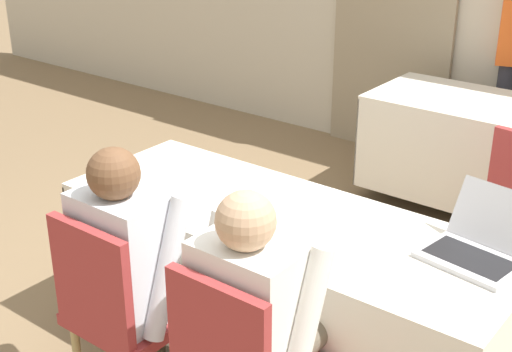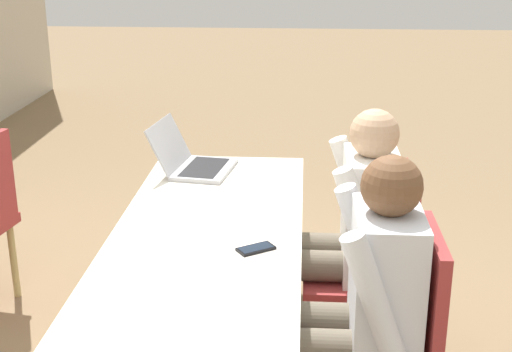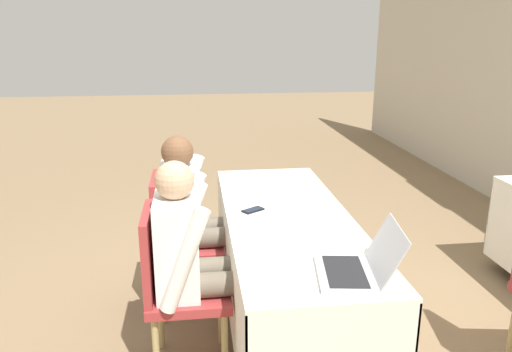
{
  "view_description": "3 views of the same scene",
  "coord_description": "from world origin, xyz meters",
  "px_view_note": "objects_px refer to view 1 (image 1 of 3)",
  "views": [
    {
      "loc": [
        1.56,
        -2.21,
        2.11
      ],
      "look_at": [
        0.0,
        -0.19,
        0.99
      ],
      "focal_mm": 50.0,
      "sensor_mm": 36.0,
      "label": 1
    },
    {
      "loc": [
        -2.45,
        -0.36,
        1.84
      ],
      "look_at": [
        0.0,
        -0.19,
        0.99
      ],
      "focal_mm": 50.0,
      "sensor_mm": 36.0,
      "label": 2
    },
    {
      "loc": [
        2.73,
        -0.54,
        1.8
      ],
      "look_at": [
        0.0,
        -0.19,
        0.99
      ],
      "focal_mm": 35.0,
      "sensor_mm": 36.0,
      "label": 3
    }
  ],
  "objects_px": {
    "laptop": "(478,247)",
    "cell_phone": "(236,225)",
    "person_checkered_shirt": "(137,262)",
    "chair_near_left": "(120,308)",
    "person_white_shirt": "(260,317)"
  },
  "relations": [
    {
      "from": "laptop",
      "to": "cell_phone",
      "type": "distance_m",
      "value": 0.96
    },
    {
      "from": "laptop",
      "to": "person_checkered_shirt",
      "type": "bearing_deg",
      "value": -137.78
    },
    {
      "from": "laptop",
      "to": "person_checkered_shirt",
      "type": "relative_size",
      "value": 0.34
    },
    {
      "from": "chair_near_left",
      "to": "person_checkered_shirt",
      "type": "distance_m",
      "value": 0.19
    },
    {
      "from": "person_checkered_shirt",
      "to": "cell_phone",
      "type": "bearing_deg",
      "value": -119.51
    },
    {
      "from": "chair_near_left",
      "to": "person_checkered_shirt",
      "type": "bearing_deg",
      "value": -90.0
    },
    {
      "from": "chair_near_left",
      "to": "person_white_shirt",
      "type": "height_order",
      "value": "person_white_shirt"
    },
    {
      "from": "chair_near_left",
      "to": "person_checkered_shirt",
      "type": "xyz_separation_m",
      "value": [
        -0.0,
        0.1,
        0.16
      ]
    },
    {
      "from": "chair_near_left",
      "to": "person_checkered_shirt",
      "type": "relative_size",
      "value": 0.78
    },
    {
      "from": "chair_near_left",
      "to": "laptop",
      "type": "bearing_deg",
      "value": -142.68
    },
    {
      "from": "cell_phone",
      "to": "chair_near_left",
      "type": "bearing_deg",
      "value": -147.52
    },
    {
      "from": "laptop",
      "to": "person_checkered_shirt",
      "type": "xyz_separation_m",
      "value": [
        -1.09,
        -0.73,
        -0.12
      ]
    },
    {
      "from": "laptop",
      "to": "person_checkered_shirt",
      "type": "height_order",
      "value": "person_checkered_shirt"
    },
    {
      "from": "laptop",
      "to": "chair_near_left",
      "type": "height_order",
      "value": "laptop"
    },
    {
      "from": "cell_phone",
      "to": "person_white_shirt",
      "type": "height_order",
      "value": "person_white_shirt"
    }
  ]
}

